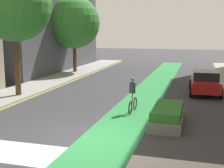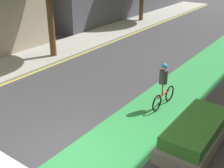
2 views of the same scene
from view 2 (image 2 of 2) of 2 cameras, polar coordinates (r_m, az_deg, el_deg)
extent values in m
plane|color=#38383D|center=(9.05, -8.86, -13.69)|extent=(120.00, 120.00, 0.00)
cube|color=#2D8C47|center=(8.54, -4.12, -16.09)|extent=(2.40, 60.00, 0.01)
torus|color=black|center=(11.95, 11.41, -1.86)|extent=(0.08, 0.68, 0.68)
torus|color=black|center=(11.11, 8.95, -3.79)|extent=(0.08, 0.68, 0.68)
cylinder|color=red|center=(11.45, 10.29, -1.99)|extent=(0.09, 0.95, 0.06)
cylinder|color=red|center=(11.21, 10.04, -1.03)|extent=(0.05, 0.05, 0.50)
cylinder|color=#3F3F47|center=(10.99, 10.23, 1.44)|extent=(0.32, 0.32, 0.55)
sphere|color=beige|center=(10.85, 10.39, 3.31)|extent=(0.22, 0.22, 0.22)
sphere|color=#268CCC|center=(10.84, 10.40, 3.51)|extent=(0.23, 0.23, 0.23)
cylinder|color=brown|center=(16.60, -12.14, 12.29)|extent=(0.36, 0.36, 4.07)
cylinder|color=brown|center=(26.14, 5.92, 15.90)|extent=(0.36, 0.36, 3.06)
cube|color=slate|center=(9.59, 16.25, -10.37)|extent=(1.38, 3.26, 0.45)
cube|color=#33722D|center=(9.36, 16.56, -8.23)|extent=(1.24, 2.93, 0.40)
camera|label=1|loc=(6.21, -127.47, -28.51)|focal=49.01mm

